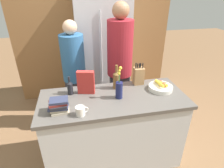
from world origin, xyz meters
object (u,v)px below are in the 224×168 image
at_px(refrigerator, 102,49).
at_px(person_in_blue, 120,64).
at_px(knife_block, 139,76).
at_px(fruit_bowl, 161,87).
at_px(person_at_sink, 74,71).
at_px(bottle_oil, 70,87).
at_px(book_stack, 59,106).
at_px(flower_vase, 119,88).
at_px(coffee_mug, 81,111).
at_px(bottle_vinegar, 116,79).
at_px(cereal_box, 86,82).

bearing_deg(refrigerator, person_in_blue, -81.01).
height_order(knife_block, person_in_blue, person_in_blue).
xyz_separation_m(fruit_bowl, person_at_sink, (-0.97, 0.74, -0.03)).
distance_m(knife_block, person_at_sink, 0.94).
bearing_deg(bottle_oil, book_stack, -108.46).
height_order(knife_block, flower_vase, flower_vase).
height_order(fruit_bowl, flower_vase, flower_vase).
bearing_deg(flower_vase, coffee_mug, -151.84).
relative_size(knife_block, coffee_mug, 2.25).
bearing_deg(flower_vase, bottle_vinegar, 84.65).
relative_size(knife_block, flower_vase, 0.77).
distance_m(refrigerator, bottle_oil, 1.33).
height_order(person_at_sink, person_in_blue, person_in_blue).
height_order(refrigerator, person_at_sink, refrigerator).
relative_size(flower_vase, book_stack, 1.86).
relative_size(bottle_vinegar, person_at_sink, 0.18).
bearing_deg(bottle_oil, refrigerator, 65.47).
bearing_deg(flower_vase, bottle_oil, 160.10).
bearing_deg(knife_block, coffee_mug, -145.66).
relative_size(fruit_bowl, cereal_box, 1.05).
distance_m(bottle_oil, bottle_vinegar, 0.53).
xyz_separation_m(cereal_box, person_in_blue, (0.50, 0.47, 0.00)).
height_order(cereal_box, coffee_mug, cereal_box).
height_order(knife_block, bottle_vinegar, bottle_vinegar).
xyz_separation_m(coffee_mug, person_at_sink, (-0.03, 1.04, -0.04)).
height_order(refrigerator, person_in_blue, refrigerator).
height_order(bottle_vinegar, person_in_blue, person_in_blue).
distance_m(knife_block, cereal_box, 0.65).
relative_size(knife_block, book_stack, 1.43).
bearing_deg(cereal_box, flower_vase, -27.73).
bearing_deg(person_at_sink, fruit_bowl, -16.78).
bearing_deg(refrigerator, book_stack, -113.31).
bearing_deg(refrigerator, fruit_bowl, -70.33).
bearing_deg(person_in_blue, bottle_oil, -140.27).
height_order(coffee_mug, bottle_oil, bottle_oil).
height_order(fruit_bowl, knife_block, knife_block).
xyz_separation_m(fruit_bowl, flower_vase, (-0.52, -0.08, 0.08)).
xyz_separation_m(refrigerator, cereal_box, (-0.38, -1.22, 0.01)).
bearing_deg(fruit_bowl, person_in_blue, 121.92).
height_order(book_stack, bottle_oil, bottle_oil).
relative_size(cereal_box, person_at_sink, 0.16).
bearing_deg(book_stack, person_at_sink, 80.41).
xyz_separation_m(knife_block, bottle_vinegar, (-0.29, -0.06, 0.01)).
bearing_deg(bottle_oil, flower_vase, -19.90).
height_order(bottle_vinegar, person_at_sink, person_at_sink).
bearing_deg(knife_block, book_stack, -156.21).
height_order(flower_vase, bottle_vinegar, flower_vase).
relative_size(coffee_mug, person_at_sink, 0.08).
xyz_separation_m(knife_block, cereal_box, (-0.64, -0.10, 0.02)).
height_order(bottle_oil, person_in_blue, person_in_blue).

